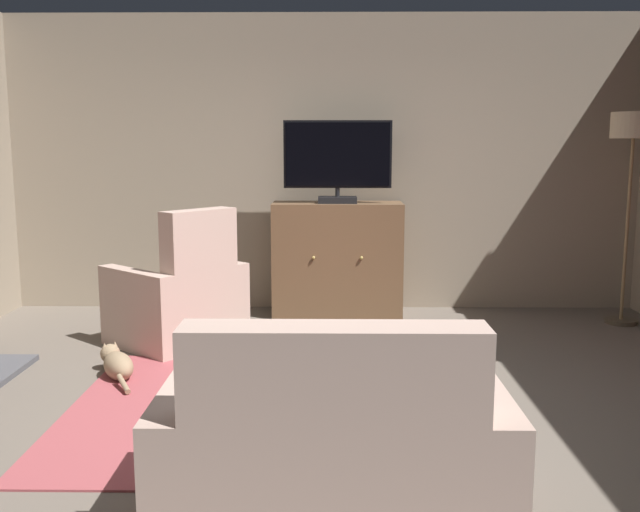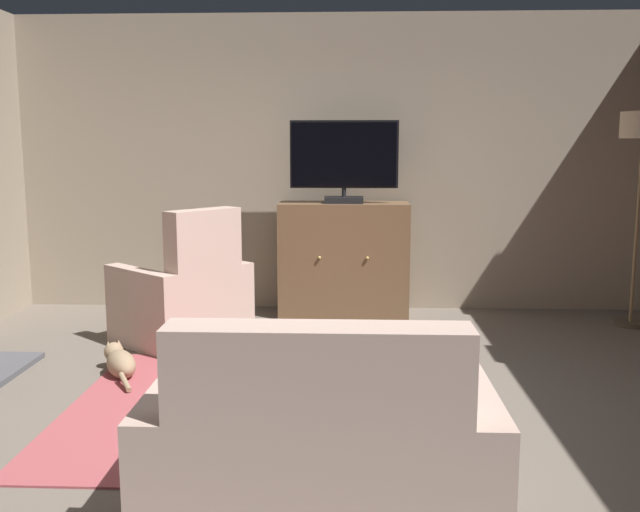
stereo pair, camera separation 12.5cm
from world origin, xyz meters
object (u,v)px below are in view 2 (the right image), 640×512
at_px(tv_remote, 301,337).
at_px(sofa_floral, 320,462).
at_px(armchair_angled_to_table, 185,300).
at_px(cat, 120,362).
at_px(tv_cabinet, 344,262).
at_px(coffee_table, 315,353).
at_px(television, 344,159).

relative_size(tv_remote, sofa_floral, 0.12).
height_order(armchair_angled_to_table, cat, armchair_angled_to_table).
xyz_separation_m(tv_cabinet, coffee_table, (-0.14, -2.53, -0.13)).
bearing_deg(cat, armchair_angled_to_table, 73.25).
xyz_separation_m(television, armchair_angled_to_table, (-1.28, -0.94, -1.12)).
bearing_deg(tv_cabinet, armchair_angled_to_table, -142.30).
relative_size(tv_cabinet, tv_remote, 7.08).
height_order(sofa_floral, cat, sofa_floral).
xyz_separation_m(tv_cabinet, sofa_floral, (-0.06, -3.83, -0.19)).
xyz_separation_m(coffee_table, sofa_floral, (0.08, -1.30, -0.06)).
height_order(tv_cabinet, television, television).
bearing_deg(coffee_table, tv_remote, 123.10).
bearing_deg(armchair_angled_to_table, tv_remote, -53.13).
bearing_deg(cat, tv_cabinet, 50.28).
distance_m(tv_cabinet, television, 0.95).
distance_m(tv_cabinet, cat, 2.45).
height_order(tv_remote, sofa_floral, sofa_floral).
bearing_deg(tv_cabinet, cat, -129.72).
xyz_separation_m(tv_remote, sofa_floral, (0.18, -1.45, -0.12)).
distance_m(tv_remote, sofa_floral, 1.46).
height_order(tv_cabinet, tv_remote, tv_cabinet).
relative_size(television, sofa_floral, 0.70).
bearing_deg(television, cat, -130.54).
distance_m(armchair_angled_to_table, cat, 0.94).
relative_size(tv_cabinet, television, 1.22).
distance_m(television, armchair_angled_to_table, 1.94).
height_order(television, tv_remote, television).
bearing_deg(tv_remote, coffee_table, -31.33).
height_order(television, armchair_angled_to_table, television).
relative_size(television, coffee_table, 0.87).
xyz_separation_m(coffee_table, armchair_angled_to_table, (-1.14, 1.54, -0.03)).
distance_m(tv_cabinet, sofa_floral, 3.84).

